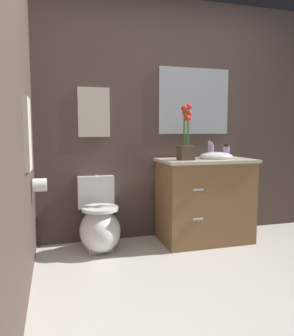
{
  "coord_description": "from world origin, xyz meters",
  "views": [
    {
      "loc": [
        -1.08,
        -1.72,
        1.12
      ],
      "look_at": [
        -0.24,
        1.22,
        0.78
      ],
      "focal_mm": 34.77,
      "sensor_mm": 36.0,
      "label": 1
    }
  ],
  "objects_px": {
    "lotion_bottle": "(211,151)",
    "toilet": "(99,225)",
    "toilet_paper_roll": "(40,185)",
    "vanity_cabinet": "(205,199)",
    "flower_vase": "(186,140)",
    "hanging_towel": "(28,134)",
    "soap_bottle": "(226,152)",
    "wall_poster": "(94,112)",
    "wall_mirror": "(194,101)"
  },
  "relations": [
    {
      "from": "flower_vase",
      "to": "wall_mirror",
      "type": "bearing_deg",
      "value": 56.22
    },
    {
      "from": "soap_bottle",
      "to": "hanging_towel",
      "type": "height_order",
      "value": "hanging_towel"
    },
    {
      "from": "toilet",
      "to": "flower_vase",
      "type": "distance_m",
      "value": 1.16
    },
    {
      "from": "vanity_cabinet",
      "to": "flower_vase",
      "type": "height_order",
      "value": "flower_vase"
    },
    {
      "from": "lotion_bottle",
      "to": "wall_mirror",
      "type": "relative_size",
      "value": 0.21
    },
    {
      "from": "soap_bottle",
      "to": "wall_mirror",
      "type": "height_order",
      "value": "wall_mirror"
    },
    {
      "from": "flower_vase",
      "to": "toilet",
      "type": "bearing_deg",
      "value": 173.69
    },
    {
      "from": "toilet",
      "to": "hanging_towel",
      "type": "height_order",
      "value": "hanging_towel"
    },
    {
      "from": "toilet",
      "to": "wall_mirror",
      "type": "bearing_deg",
      "value": 13.93
    },
    {
      "from": "soap_bottle",
      "to": "lotion_bottle",
      "type": "height_order",
      "value": "lotion_bottle"
    },
    {
      "from": "toilet",
      "to": "wall_mirror",
      "type": "xyz_separation_m",
      "value": [
        1.08,
        0.27,
        1.21
      ]
    },
    {
      "from": "wall_poster",
      "to": "soap_bottle",
      "type": "bearing_deg",
      "value": -12.01
    },
    {
      "from": "flower_vase",
      "to": "lotion_bottle",
      "type": "distance_m",
      "value": 0.37
    },
    {
      "from": "lotion_bottle",
      "to": "wall_poster",
      "type": "bearing_deg",
      "value": 168.3
    },
    {
      "from": "lotion_bottle",
      "to": "wall_poster",
      "type": "distance_m",
      "value": 1.25
    },
    {
      "from": "flower_vase",
      "to": "hanging_towel",
      "type": "xyz_separation_m",
      "value": [
        -1.41,
        -0.45,
        0.06
      ]
    },
    {
      "from": "vanity_cabinet",
      "to": "toilet_paper_roll",
      "type": "distance_m",
      "value": 1.62
    },
    {
      "from": "soap_bottle",
      "to": "lotion_bottle",
      "type": "relative_size",
      "value": 0.88
    },
    {
      "from": "toilet",
      "to": "flower_vase",
      "type": "bearing_deg",
      "value": -6.31
    },
    {
      "from": "wall_poster",
      "to": "hanging_towel",
      "type": "bearing_deg",
      "value": -125.26
    },
    {
      "from": "flower_vase",
      "to": "vanity_cabinet",
      "type": "bearing_deg",
      "value": 15.19
    },
    {
      "from": "toilet",
      "to": "toilet_paper_roll",
      "type": "bearing_deg",
      "value": -159.09
    },
    {
      "from": "vanity_cabinet",
      "to": "toilet_paper_roll",
      "type": "relative_size",
      "value": 9.35
    },
    {
      "from": "toilet_paper_roll",
      "to": "lotion_bottle",
      "type": "bearing_deg",
      "value": 7.54
    },
    {
      "from": "soap_bottle",
      "to": "toilet",
      "type": "bearing_deg",
      "value": 179.42
    },
    {
      "from": "vanity_cabinet",
      "to": "wall_poster",
      "type": "relative_size",
      "value": 2.11
    },
    {
      "from": "toilet",
      "to": "wall_poster",
      "type": "bearing_deg",
      "value": 90.0
    },
    {
      "from": "soap_bottle",
      "to": "wall_poster",
      "type": "relative_size",
      "value": 0.3
    },
    {
      "from": "vanity_cabinet",
      "to": "hanging_towel",
      "type": "height_order",
      "value": "hanging_towel"
    },
    {
      "from": "toilet",
      "to": "wall_poster",
      "type": "height_order",
      "value": "wall_poster"
    },
    {
      "from": "soap_bottle",
      "to": "wall_mirror",
      "type": "distance_m",
      "value": 0.65
    },
    {
      "from": "toilet",
      "to": "vanity_cabinet",
      "type": "height_order",
      "value": "vanity_cabinet"
    },
    {
      "from": "lotion_bottle",
      "to": "toilet_paper_roll",
      "type": "height_order",
      "value": "lotion_bottle"
    },
    {
      "from": "wall_mirror",
      "to": "toilet",
      "type": "bearing_deg",
      "value": -166.07
    },
    {
      "from": "vanity_cabinet",
      "to": "wall_mirror",
      "type": "height_order",
      "value": "wall_mirror"
    },
    {
      "from": "flower_vase",
      "to": "hanging_towel",
      "type": "height_order",
      "value": "flower_vase"
    },
    {
      "from": "toilet",
      "to": "flower_vase",
      "type": "relative_size",
      "value": 1.29
    },
    {
      "from": "flower_vase",
      "to": "toilet_paper_roll",
      "type": "height_order",
      "value": "flower_vase"
    },
    {
      "from": "lotion_bottle",
      "to": "toilet",
      "type": "bearing_deg",
      "value": -178.72
    },
    {
      "from": "vanity_cabinet",
      "to": "flower_vase",
      "type": "bearing_deg",
      "value": -164.81
    },
    {
      "from": "toilet",
      "to": "toilet_paper_roll",
      "type": "height_order",
      "value": "toilet_paper_roll"
    },
    {
      "from": "hanging_towel",
      "to": "toilet",
      "type": "bearing_deg",
      "value": 43.37
    },
    {
      "from": "vanity_cabinet",
      "to": "lotion_bottle",
      "type": "height_order",
      "value": "vanity_cabinet"
    },
    {
      "from": "wall_mirror",
      "to": "hanging_towel",
      "type": "relative_size",
      "value": 1.54
    },
    {
      "from": "hanging_towel",
      "to": "wall_poster",
      "type": "bearing_deg",
      "value": 54.74
    },
    {
      "from": "vanity_cabinet",
      "to": "soap_bottle",
      "type": "xyz_separation_m",
      "value": [
        0.24,
        0.01,
        0.48
      ]
    },
    {
      "from": "vanity_cabinet",
      "to": "toilet_paper_roll",
      "type": "height_order",
      "value": "vanity_cabinet"
    },
    {
      "from": "wall_poster",
      "to": "flower_vase",
      "type": "bearing_deg",
      "value": -23.26
    },
    {
      "from": "lotion_bottle",
      "to": "wall_poster",
      "type": "height_order",
      "value": "wall_poster"
    },
    {
      "from": "soap_bottle",
      "to": "lotion_bottle",
      "type": "distance_m",
      "value": 0.16
    }
  ]
}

